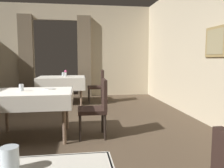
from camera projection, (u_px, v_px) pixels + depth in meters
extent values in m
plane|color=#4C3D2D|center=(32.00, 140.00, 3.53)|extent=(10.08, 10.08, 0.00)
cube|color=#997F4C|center=(216.00, 42.00, 4.01)|extent=(0.03, 0.60, 0.54)
cube|color=#998C66|center=(215.00, 42.00, 4.00)|extent=(0.01, 0.49, 0.44)
cube|color=beige|center=(114.00, 51.00, 7.78)|extent=(2.50, 0.12, 3.00)
cube|color=beige|center=(55.00, 12.00, 7.36)|extent=(1.40, 0.12, 0.50)
cube|color=#70604C|center=(26.00, 57.00, 7.25)|extent=(0.44, 0.14, 2.64)
cube|color=#70604C|center=(84.00, 57.00, 7.51)|extent=(0.44, 0.14, 2.64)
cylinder|color=#7A604C|center=(64.00, 121.00, 3.32)|extent=(0.06, 0.06, 0.71)
cylinder|color=#7A604C|center=(7.00, 111.00, 3.90)|extent=(0.06, 0.06, 0.71)
cylinder|color=#7A604C|center=(67.00, 110.00, 4.05)|extent=(0.06, 0.06, 0.71)
cube|color=#7A604C|center=(32.00, 93.00, 3.57)|extent=(1.17, 0.89, 0.03)
cube|color=silver|center=(32.00, 91.00, 3.57)|extent=(1.23, 0.95, 0.01)
cube|color=silver|center=(25.00, 104.00, 3.11)|extent=(1.23, 0.02, 0.23)
cube|color=silver|center=(38.00, 94.00, 4.05)|extent=(1.23, 0.02, 0.23)
cube|color=silver|center=(72.00, 97.00, 3.67)|extent=(0.02, 0.95, 0.23)
cylinder|color=#7A604C|center=(40.00, 93.00, 5.91)|extent=(0.06, 0.06, 0.71)
cylinder|color=#7A604C|center=(81.00, 93.00, 6.07)|extent=(0.06, 0.06, 0.71)
cylinder|color=#7A604C|center=(45.00, 89.00, 6.73)|extent=(0.06, 0.06, 0.71)
cylinder|color=#7A604C|center=(81.00, 89.00, 6.88)|extent=(0.06, 0.06, 0.71)
cube|color=#7A604C|center=(62.00, 78.00, 6.36)|extent=(1.22, 0.99, 0.03)
cube|color=silver|center=(62.00, 77.00, 6.35)|extent=(1.28, 1.05, 0.01)
cube|color=silver|center=(60.00, 85.00, 5.86)|extent=(1.28, 0.02, 0.33)
cube|color=silver|center=(63.00, 81.00, 6.89)|extent=(1.28, 0.02, 0.33)
cube|color=silver|center=(38.00, 83.00, 6.28)|extent=(0.02, 1.05, 0.33)
cube|color=silver|center=(85.00, 82.00, 6.46)|extent=(0.02, 1.05, 0.33)
cylinder|color=black|center=(80.00, 128.00, 3.45)|extent=(0.04, 0.04, 0.42)
cylinder|color=black|center=(80.00, 121.00, 3.82)|extent=(0.04, 0.04, 0.42)
cylinder|color=black|center=(105.00, 127.00, 3.50)|extent=(0.04, 0.04, 0.42)
cylinder|color=black|center=(103.00, 120.00, 3.88)|extent=(0.04, 0.04, 0.42)
cube|color=black|center=(92.00, 110.00, 3.64)|extent=(0.44, 0.44, 0.06)
cube|color=black|center=(104.00, 94.00, 3.64)|extent=(0.05, 0.42, 0.48)
cylinder|color=black|center=(89.00, 96.00, 6.35)|extent=(0.04, 0.04, 0.42)
cylinder|color=black|center=(89.00, 94.00, 6.72)|extent=(0.04, 0.04, 0.42)
cylinder|color=black|center=(103.00, 96.00, 6.41)|extent=(0.04, 0.04, 0.42)
cylinder|color=black|center=(101.00, 94.00, 6.78)|extent=(0.04, 0.04, 0.42)
cube|color=black|center=(96.00, 87.00, 6.54)|extent=(0.44, 0.44, 0.06)
cube|color=black|center=(102.00, 78.00, 6.54)|extent=(0.05, 0.42, 0.48)
cylinder|color=silver|center=(10.00, 159.00, 1.02)|extent=(0.08, 0.08, 0.11)
cylinder|color=white|center=(50.00, 89.00, 3.79)|extent=(0.20, 0.20, 0.01)
cylinder|color=silver|center=(21.00, 88.00, 3.55)|extent=(0.07, 0.07, 0.11)
cylinder|color=silver|center=(66.00, 75.00, 6.34)|extent=(0.06, 0.06, 0.12)
sphere|color=#D84C8C|center=(66.00, 71.00, 6.33)|extent=(0.07, 0.07, 0.07)
cylinder|color=silver|center=(63.00, 74.00, 6.67)|extent=(0.07, 0.07, 0.10)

